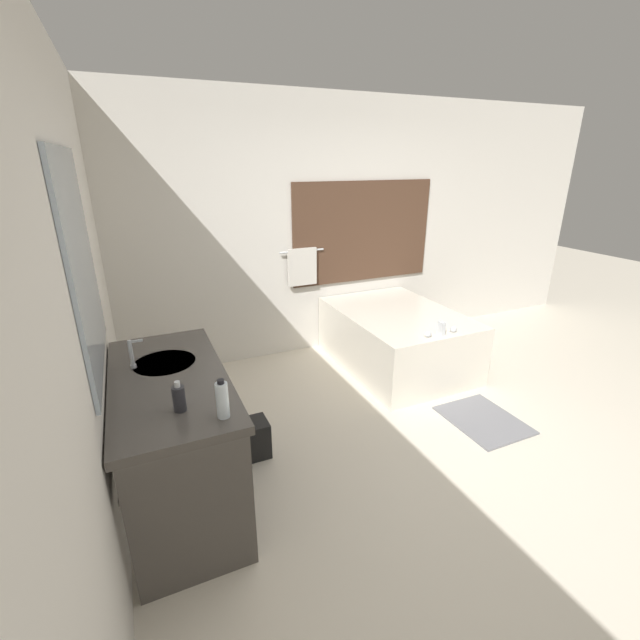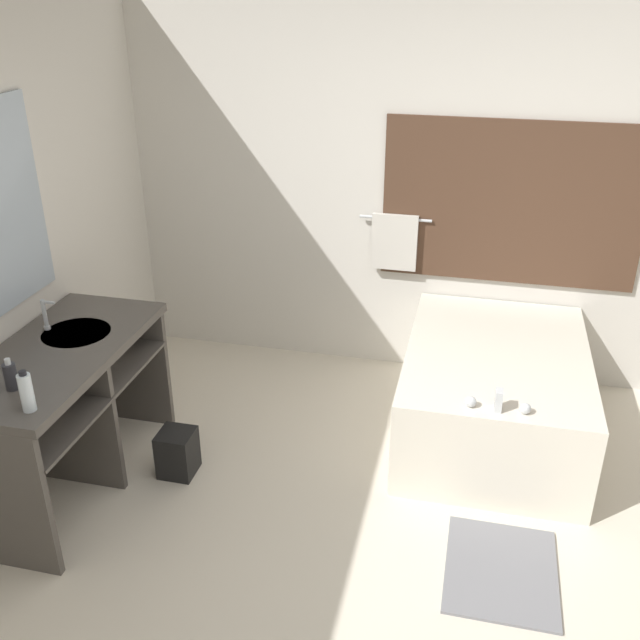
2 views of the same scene
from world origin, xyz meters
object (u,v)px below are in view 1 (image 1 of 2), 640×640
bathtub (396,336)px  soap_dispenser (179,398)px  water_bottle_1 (222,400)px  waste_bin (254,438)px

bathtub → soap_dispenser: bearing=-147.9°
water_bottle_1 → bathtub: bearing=37.0°
water_bottle_1 → soap_dispenser: bearing=142.0°
water_bottle_1 → soap_dispenser: water_bottle_1 is taller
water_bottle_1 → soap_dispenser: 0.24m
bathtub → water_bottle_1: 2.72m
bathtub → water_bottle_1: water_bottle_1 is taller
water_bottle_1 → soap_dispenser: size_ratio=1.25×
waste_bin → soap_dispenser: bearing=-130.5°
bathtub → soap_dispenser: size_ratio=9.36×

